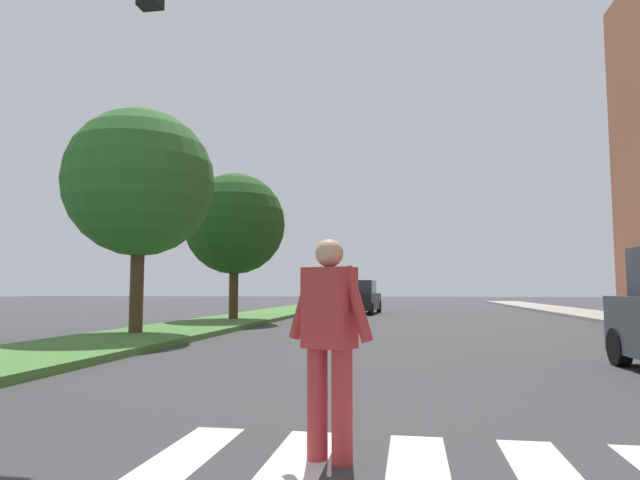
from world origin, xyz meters
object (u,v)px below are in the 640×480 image
object	(u,v)px
traffic_light_gantry	(146,35)
sedan_midblock	(360,298)
tree_mid	(140,183)
tree_far	(235,224)
pedestrian_performer	(329,337)

from	to	relation	value
traffic_light_gantry	sedan_midblock	distance (m)	23.89
tree_mid	sedan_midblock	world-z (taller)	tree_mid
tree_mid	tree_far	xyz separation A→B (m)	(0.42, 6.99, -0.33)
traffic_light_gantry	sedan_midblock	xyz separation A→B (m)	(0.44, 23.63, -3.54)
tree_far	tree_mid	bearing A→B (deg)	-93.44
pedestrian_performer	tree_far	bearing A→B (deg)	110.52
tree_mid	pedestrian_performer	size ratio (longest dim) A/B	3.59
tree_far	traffic_light_gantry	bearing A→B (deg)	-75.92
traffic_light_gantry	pedestrian_performer	bearing A→B (deg)	-34.94
pedestrian_performer	sedan_midblock	bearing A→B (deg)	94.63
tree_mid	tree_far	bearing A→B (deg)	86.56
tree_far	sedan_midblock	bearing A→B (deg)	64.35
traffic_light_gantry	pedestrian_performer	distance (m)	4.57
tree_far	sedan_midblock	size ratio (longest dim) A/B	1.23
tree_mid	traffic_light_gantry	distance (m)	8.96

